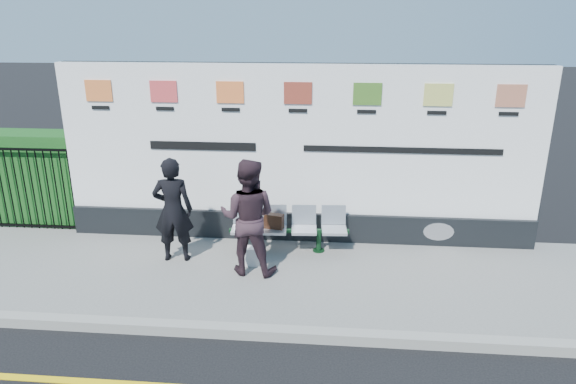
{
  "coord_description": "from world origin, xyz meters",
  "views": [
    {
      "loc": [
        1.07,
        -4.47,
        3.82
      ],
      "look_at": [
        0.41,
        3.03,
        1.25
      ],
      "focal_mm": 32.0,
      "sensor_mm": 36.0,
      "label": 1
    }
  ],
  "objects_px": {
    "bench": "(289,239)",
    "billboard": "(298,167)",
    "woman_left": "(173,210)",
    "woman_right": "(248,217)"
  },
  "relations": [
    {
      "from": "billboard",
      "to": "woman_left",
      "type": "bearing_deg",
      "value": -151.71
    },
    {
      "from": "bench",
      "to": "woman_left",
      "type": "bearing_deg",
      "value": -169.27
    },
    {
      "from": "woman_left",
      "to": "billboard",
      "type": "bearing_deg",
      "value": -158.22
    },
    {
      "from": "billboard",
      "to": "bench",
      "type": "bearing_deg",
      "value": -100.39
    },
    {
      "from": "woman_right",
      "to": "billboard",
      "type": "bearing_deg",
      "value": -111.02
    },
    {
      "from": "bench",
      "to": "woman_right",
      "type": "height_order",
      "value": "woman_right"
    },
    {
      "from": "woman_left",
      "to": "woman_right",
      "type": "distance_m",
      "value": 1.27
    },
    {
      "from": "woman_left",
      "to": "woman_right",
      "type": "bearing_deg",
      "value": 159.68
    },
    {
      "from": "billboard",
      "to": "woman_right",
      "type": "distance_m",
      "value": 1.52
    },
    {
      "from": "bench",
      "to": "billboard",
      "type": "bearing_deg",
      "value": 75.72
    }
  ]
}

